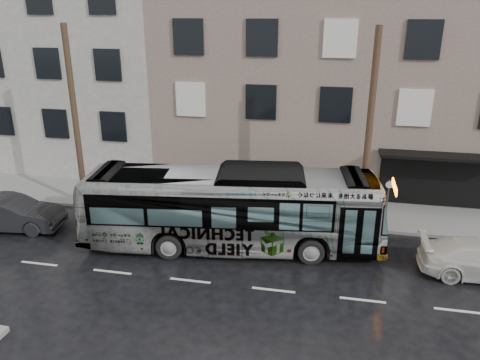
% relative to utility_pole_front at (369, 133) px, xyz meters
% --- Properties ---
extents(ground, '(120.00, 120.00, 0.00)m').
position_rel_utility_pole_front_xyz_m(ground, '(-6.50, -3.30, -4.65)').
color(ground, black).
rests_on(ground, ground).
extents(sidewalk, '(90.00, 3.60, 0.15)m').
position_rel_utility_pole_front_xyz_m(sidewalk, '(-6.50, 1.60, -4.58)').
color(sidewalk, gray).
rests_on(sidewalk, ground).
extents(building_taupe, '(20.00, 12.00, 11.00)m').
position_rel_utility_pole_front_xyz_m(building_taupe, '(-1.50, 9.40, 0.85)').
color(building_taupe, gray).
rests_on(building_taupe, ground).
extents(building_grey, '(26.00, 15.00, 16.00)m').
position_rel_utility_pole_front_xyz_m(building_grey, '(-24.50, 10.90, 3.35)').
color(building_grey, '#B9B7AE').
rests_on(building_grey, ground).
extents(utility_pole_front, '(0.30, 0.30, 9.00)m').
position_rel_utility_pole_front_xyz_m(utility_pole_front, '(0.00, 0.00, 0.00)').
color(utility_pole_front, '#513A28').
rests_on(utility_pole_front, sidewalk).
extents(utility_pole_rear, '(0.30, 0.30, 9.00)m').
position_rel_utility_pole_front_xyz_m(utility_pole_rear, '(-14.00, 0.00, 0.00)').
color(utility_pole_rear, '#513A28').
rests_on(utility_pole_rear, sidewalk).
extents(sign_post, '(0.06, 0.06, 2.40)m').
position_rel_utility_pole_front_xyz_m(sign_post, '(1.10, 0.00, -3.30)').
color(sign_post, slate).
rests_on(sign_post, sidewalk).
extents(bus, '(12.97, 4.57, 3.54)m').
position_rel_utility_pole_front_xyz_m(bus, '(-5.57, -2.74, -2.88)').
color(bus, '#B2B2B2').
rests_on(bus, ground).
extents(dark_sedan, '(4.98, 2.29, 1.58)m').
position_rel_utility_pole_front_xyz_m(dark_sedan, '(-16.03, -3.16, -3.86)').
color(dark_sedan, black).
rests_on(dark_sedan, ground).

